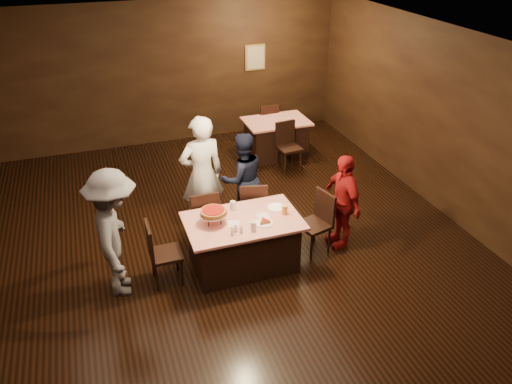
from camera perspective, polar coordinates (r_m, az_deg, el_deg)
room at (r=6.08m, az=-4.41°, el=6.59°), size 10.00×10.04×3.02m
main_table at (r=7.12m, az=-1.48°, el=-5.83°), size 1.60×1.00×0.77m
back_table at (r=10.44m, az=2.31°, el=6.20°), size 1.30×0.90×0.77m
chair_far_left at (r=7.59m, az=-6.11°, el=-2.73°), size 0.43×0.43×0.95m
chair_far_right at (r=7.77m, az=-0.38°, el=-1.72°), size 0.51×0.51×0.95m
chair_end_left at (r=6.88m, az=-10.30°, el=-6.86°), size 0.42×0.42×0.95m
chair_end_right at (r=7.41m, az=6.65°, el=-3.62°), size 0.51×0.51×0.95m
chair_back_near at (r=9.81m, az=3.81°, el=5.16°), size 0.46×0.46×0.95m
chair_back_far at (r=10.93m, az=1.17°, el=7.80°), size 0.44×0.44×0.95m
diner_white_jacket at (r=7.72m, az=-6.19°, el=1.98°), size 0.74×0.53×1.91m
diner_navy_hoodie at (r=7.96m, az=-1.59°, el=1.55°), size 0.81×0.67×1.54m
diner_grey_knit at (r=6.64m, az=-15.76°, el=-4.62°), size 0.77×1.21×1.79m
diner_red_shirt at (r=7.50m, az=9.83°, el=-1.02°), size 0.41×0.89×1.49m
pizza_stand at (r=6.76m, az=-4.90°, el=-2.29°), size 0.38×0.38×0.22m
plate_with_slice at (r=6.81m, az=0.95°, el=-3.43°), size 0.25×0.25×0.06m
plate_empty at (r=7.17m, az=2.30°, el=-1.78°), size 0.25×0.25×0.01m
glass_front_left at (r=6.64m, az=-0.32°, el=-3.95°), size 0.08×0.08×0.14m
glass_amber at (r=7.00m, az=3.28°, el=-2.07°), size 0.08×0.08×0.14m
glass_back at (r=7.10m, az=-2.65°, el=-1.58°), size 0.08×0.08×0.14m
condiments at (r=6.60m, az=-2.26°, el=-4.38°), size 0.17×0.10×0.09m
napkin_center at (r=6.98m, az=0.83°, el=-2.76°), size 0.19×0.19×0.01m
napkin_left at (r=6.82m, az=-2.59°, el=-3.63°), size 0.21×0.21×0.01m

